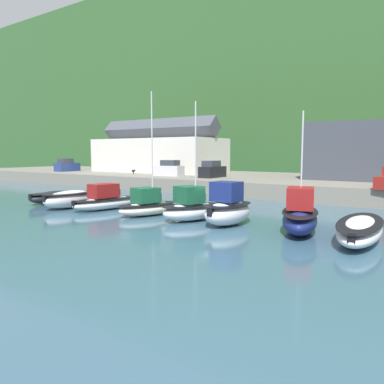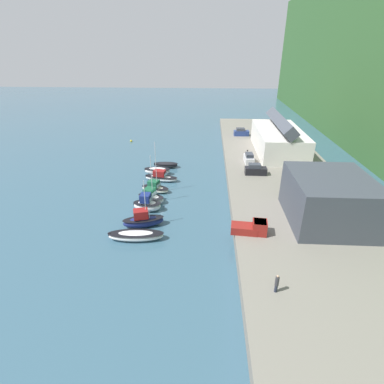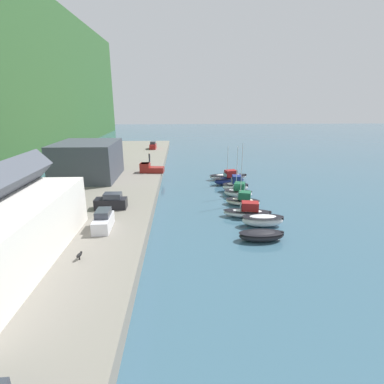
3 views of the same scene
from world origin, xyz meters
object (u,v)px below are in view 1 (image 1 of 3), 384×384
object	(u,v)px
moored_boat_4	(191,208)
moored_boat_7	(360,229)
moored_boat_3	(148,205)
parked_car_1	(212,170)
moored_boat_5	(228,209)
moored_boat_2	(106,200)
parked_car_0	(169,169)
moored_boat_6	(300,216)
moored_boat_1	(70,199)
moored_boat_0	(54,197)
dog_on_quay	(133,171)
parked_car_3	(67,166)

from	to	relation	value
moored_boat_4	moored_boat_7	size ratio (longest dim) A/B	1.07
moored_boat_3	parked_car_1	xyz separation A→B (m)	(-5.42, 19.09, 1.83)
moored_boat_5	moored_boat_2	bearing A→B (deg)	-178.37
moored_boat_3	parked_car_1	bearing A→B (deg)	122.08
parked_car_0	parked_car_1	xyz separation A→B (m)	(6.63, 0.54, 0.00)
moored_boat_3	moored_boat_6	bearing A→B (deg)	17.44
moored_boat_5	moored_boat_6	distance (m)	4.86
moored_boat_1	moored_boat_4	bearing A→B (deg)	5.42
moored_boat_0	moored_boat_3	xyz separation A→B (m)	(12.36, -0.36, 0.18)
moored_boat_2	moored_boat_4	bearing A→B (deg)	7.47
moored_boat_1	parked_car_0	world-z (taller)	parked_car_0
moored_boat_1	moored_boat_3	xyz separation A→B (m)	(8.27, 0.89, -0.02)
moored_boat_1	parked_car_1	bearing A→B (deg)	83.28
moored_boat_1	moored_boat_6	distance (m)	20.29
moored_boat_2	dog_on_quay	distance (m)	23.42
moored_boat_7	parked_car_3	bearing A→B (deg)	155.28
moored_boat_5	moored_boat_7	distance (m)	8.36
moored_boat_0	moored_boat_2	bearing A→B (deg)	-0.88
moored_boat_6	dog_on_quay	size ratio (longest dim) A/B	8.46
moored_boat_5	parked_car_1	distance (m)	22.98
moored_boat_2	moored_boat_7	size ratio (longest dim) A/B	0.88
parked_car_3	dog_on_quay	xyz separation A→B (m)	(15.01, 0.20, -0.46)
moored_boat_4	moored_boat_2	bearing A→B (deg)	-162.60
parked_car_3	moored_boat_5	bearing A→B (deg)	-27.68
moored_boat_0	parked_car_0	xyz separation A→B (m)	(0.31, 18.19, 2.01)
moored_boat_4	dog_on_quay	size ratio (longest dim) A/B	9.71
moored_boat_0	dog_on_quay	size ratio (longest dim) A/B	6.07
parked_car_3	moored_boat_0	bearing A→B (deg)	-43.47
moored_boat_3	moored_boat_7	distance (m)	15.49
moored_boat_2	parked_car_0	distance (m)	19.60
moored_boat_3	moored_boat_2	bearing A→B (deg)	-167.72
moored_boat_4	moored_boat_5	distance (m)	3.04
moored_boat_0	moored_boat_1	world-z (taller)	moored_boat_1
moored_boat_2	parked_car_3	size ratio (longest dim) A/B	1.63
parked_car_0	dog_on_quay	size ratio (longest dim) A/B	4.82
moored_boat_2	moored_boat_7	world-z (taller)	moored_boat_2
parked_car_1	parked_car_3	distance (m)	28.61
moored_boat_1	moored_boat_5	bearing A→B (deg)	4.36
moored_boat_0	parked_car_0	distance (m)	18.31
moored_boat_6	parked_car_1	size ratio (longest dim) A/B	1.78
moored_boat_0	parked_car_1	xyz separation A→B (m)	(6.94, 18.73, 2.01)
moored_boat_0	dog_on_quay	xyz separation A→B (m)	(-6.66, 18.72, 1.55)
moored_boat_5	moored_boat_7	bearing A→B (deg)	3.84
moored_boat_3	moored_boat_4	size ratio (longest dim) A/B	1.12
moored_boat_3	moored_boat_6	size ratio (longest dim) A/B	1.29
moored_boat_4	parked_car_0	distance (m)	24.68
moored_boat_5	parked_car_1	size ratio (longest dim) A/B	1.12
moored_boat_7	moored_boat_1	bearing A→B (deg)	178.20
moored_boat_1	moored_boat_6	world-z (taller)	moored_boat_6
dog_on_quay	parked_car_1	bearing A→B (deg)	104.78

